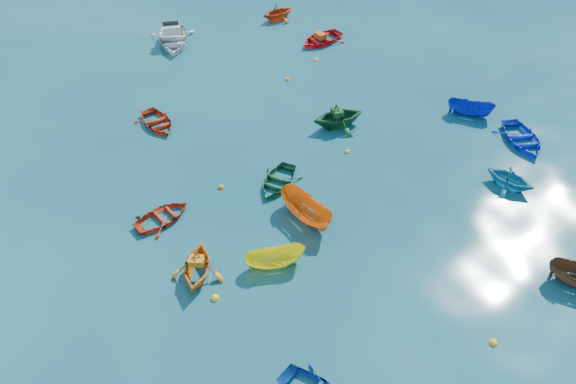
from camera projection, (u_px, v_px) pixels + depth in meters
ground at (356, 258)px, 24.93m from camera, size 160.00×160.00×0.00m
dinghy_blue_se at (521, 142)px, 31.30m from camera, size 3.80×4.20×0.71m
dinghy_orange_w at (198, 275)px, 24.23m from camera, size 3.54×3.59×1.43m
sampan_yellow_mid at (275, 265)px, 24.65m from camera, size 2.85×2.08×1.04m
dinghy_green_e at (277, 184)px, 28.67m from camera, size 3.53×3.20×0.60m
dinghy_cyan_se at (507, 186)px, 28.54m from camera, size 2.59×2.85×1.29m
dinghy_red_nw at (163, 219)px, 26.76m from camera, size 2.85×2.09×0.58m
sampan_orange_n at (306, 219)px, 26.80m from camera, size 1.30×3.38×1.30m
dinghy_green_n at (338, 126)px, 32.46m from camera, size 3.67×3.40×1.60m
dinghy_red_ne at (321, 42)px, 40.15m from camera, size 3.51×2.57×0.71m
sampan_blue_far at (469, 115)px, 33.33m from camera, size 2.35×2.80×1.04m
dinghy_red_far at (158, 125)px, 32.52m from camera, size 2.24×3.05×0.62m
dinghy_orange_far at (278, 19)px, 42.92m from camera, size 2.74×2.41×1.37m
motorboat_white at (174, 43)px, 40.04m from camera, size 4.92×5.47×1.53m
tarp_orange_a at (196, 261)px, 23.68m from camera, size 0.79×0.77×0.31m
tarp_green_b at (337, 112)px, 31.79m from camera, size 0.73×0.84×0.35m
tarp_orange_b at (320, 36)px, 39.74m from camera, size 0.60×0.77×0.36m
buoy_ye_a at (493, 343)px, 21.71m from camera, size 0.34×0.34×0.34m
buoy_ye_b at (215, 298)px, 23.30m from camera, size 0.36×0.36×0.36m
buoy_or_c at (221, 188)px, 28.46m from camera, size 0.33×0.33×0.33m
buoy_ye_c at (347, 152)px, 30.64m from camera, size 0.30×0.30×0.30m
buoy_or_d at (341, 111)px, 33.63m from camera, size 0.30×0.30×0.30m
buoy_or_e at (287, 80)px, 36.28m from camera, size 0.32×0.32×0.32m
buoy_ye_e at (316, 60)px, 38.18m from camera, size 0.33×0.33×0.33m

